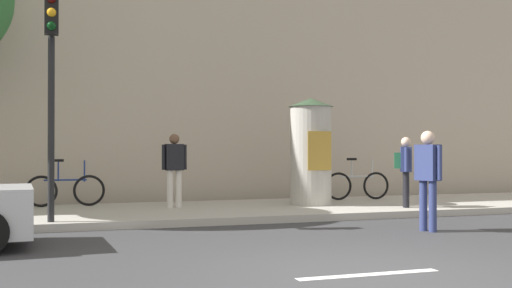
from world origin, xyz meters
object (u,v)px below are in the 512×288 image
bicycle_upright (357,185)px  poster_column (311,151)px  bicycle_leaning (65,190)px  pedestrian_with_bag (405,165)px  traffic_light (51,68)px  pedestrian_with_backpack (174,165)px  pedestrian_in_light_jacket (428,172)px

bicycle_upright → poster_column: bearing=-151.7°
bicycle_leaning → pedestrian_with_bag: bearing=-19.7°
traffic_light → poster_column: size_ratio=1.62×
pedestrian_with_bag → poster_column: bearing=144.2°
poster_column → pedestrian_with_bag: (1.77, -1.27, -0.34)m
pedestrian_with_backpack → pedestrian_with_bag: 5.24m
poster_column → pedestrian_with_backpack: 3.25m
pedestrian_in_light_jacket → pedestrian_with_bag: bearing=65.4°
traffic_light → pedestrian_in_light_jacket: bearing=-19.0°
poster_column → pedestrian_with_bag: poster_column is taller
pedestrian_with_backpack → bicycle_leaning: 2.61m
pedestrian_with_bag → bicycle_leaning: pedestrian_with_bag is taller
poster_column → bicycle_leaning: poster_column is taller
pedestrian_in_light_jacket → pedestrian_with_backpack: bearing=130.6°
poster_column → bicycle_leaning: bearing=166.4°
pedestrian_in_light_jacket → pedestrian_with_bag: size_ratio=1.13×
pedestrian_with_backpack → bicycle_upright: pedestrian_with_backpack is taller
traffic_light → pedestrian_with_backpack: size_ratio=2.47×
traffic_light → pedestrian_with_bag: bearing=4.2°
traffic_light → pedestrian_with_bag: traffic_light is taller
poster_column → bicycle_upright: (1.73, 0.93, -0.90)m
bicycle_upright → pedestrian_in_light_jacket: bearing=-103.8°
poster_column → pedestrian_with_bag: 2.21m
poster_column → pedestrian_with_bag: size_ratio=1.59×
pedestrian_in_light_jacket → poster_column: bearing=97.1°
poster_column → bicycle_leaning: 5.78m
pedestrian_with_bag → bicycle_leaning: size_ratio=0.90×
pedestrian_in_light_jacket → traffic_light: bearing=161.0°
poster_column → pedestrian_in_light_jacket: poster_column is taller
poster_column → pedestrian_with_backpack: (-3.22, 0.31, -0.32)m
pedestrian_with_bag → traffic_light: bearing=-175.8°
poster_column → bicycle_upright: bearing=28.3°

